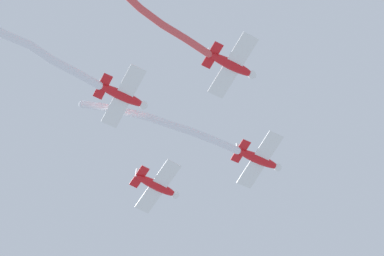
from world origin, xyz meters
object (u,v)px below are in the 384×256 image
airplane_right_wing (232,65)px  airplane_slot (123,96)px  airplane_left_wing (157,186)px  airplane_lead (259,159)px

airplane_right_wing → airplane_slot: size_ratio=1.00×
airplane_slot → airplane_left_wing: bearing=46.3°
airplane_lead → airplane_left_wing: size_ratio=1.05×
airplane_lead → airplane_right_wing: bearing=-132.4°
airplane_right_wing → airplane_slot: (11.63, -0.60, -0.50)m
airplane_lead → airplane_slot: bearing=-177.4°
airplane_left_wing → airplane_slot: airplane_slot is taller
airplane_left_wing → airplane_slot: 11.66m
airplane_lead → airplane_left_wing: 11.66m
airplane_left_wing → airplane_right_wing: 16.50m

